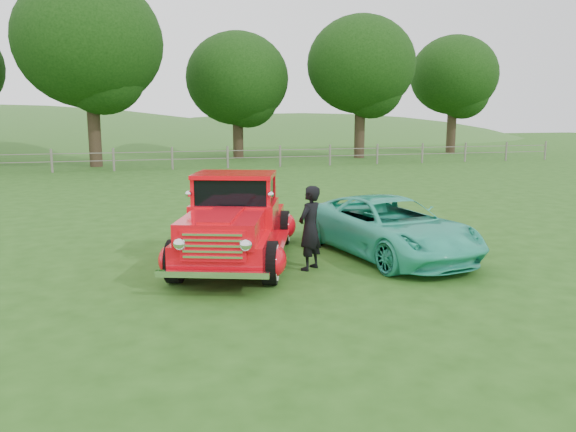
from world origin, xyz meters
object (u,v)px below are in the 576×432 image
object	(u,v)px
tree_mid_east	(361,65)
tree_far_east	(454,75)
teal_sedan	(390,227)
red_pickup	(236,222)
tree_near_east	(237,79)
tree_near_west	(89,42)
man	(310,228)

from	to	relation	value
tree_mid_east	tree_far_east	world-z (taller)	tree_mid_east
teal_sedan	tree_mid_east	bearing A→B (deg)	58.62
tree_mid_east	red_pickup	xyz separation A→B (m)	(-13.42, -24.87, -5.38)
tree_near_east	red_pickup	world-z (taller)	tree_near_east
tree_mid_east	teal_sedan	distance (m)	27.88
tree_near_east	tree_mid_east	world-z (taller)	tree_mid_east
tree_mid_east	red_pickup	size ratio (longest dim) A/B	1.79
tree_near_west	tree_near_east	distance (m)	9.97
red_pickup	man	size ratio (longest dim) A/B	3.31
tree_near_east	tree_near_west	bearing A→B (deg)	-156.04
tree_near_west	red_pickup	size ratio (longest dim) A/B	1.97
man	tree_mid_east	bearing A→B (deg)	-154.63
tree_near_west	man	distance (m)	25.07
tree_mid_east	tree_far_east	distance (m)	9.49
red_pickup	tree_far_east	bearing A→B (deg)	71.24
tree_mid_east	man	bearing A→B (deg)	-115.28
tree_mid_east	teal_sedan	world-z (taller)	tree_mid_east
tree_far_east	red_pickup	bearing A→B (deg)	-128.82
tree_far_east	tree_mid_east	bearing A→B (deg)	-161.57
teal_sedan	red_pickup	bearing A→B (deg)	162.72
tree_near_east	man	size ratio (longest dim) A/B	5.22
tree_far_east	man	xyz separation A→B (m)	(-21.21, -28.86, -5.06)
tree_mid_east	tree_far_east	size ratio (longest dim) A/B	1.07
tree_mid_east	man	size ratio (longest dim) A/B	5.91
tree_near_west	red_pickup	xyz separation A→B (m)	(3.58, -22.87, -6.00)
tree_mid_east	red_pickup	distance (m)	28.77
tree_far_east	tree_near_west	bearing A→B (deg)	-169.11
man	tree_near_east	bearing A→B (deg)	-137.95
tree_mid_east	tree_far_east	xyz separation A→B (m)	(9.00, 3.00, -0.31)
man	teal_sedan	bearing A→B (deg)	156.70
man	red_pickup	bearing A→B (deg)	-78.81
tree_near_east	man	bearing A→B (deg)	-98.60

